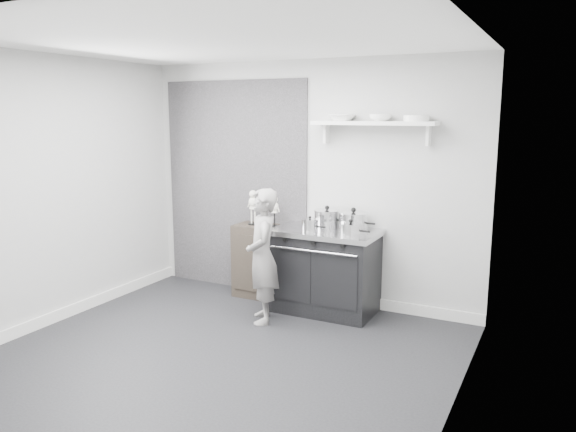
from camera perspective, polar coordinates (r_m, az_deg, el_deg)
The scene contains 15 objects.
ground at distance 5.17m, azimuth -6.75°, elevation -13.89°, with size 4.00×4.00×0.00m, color black.
room_shell at distance 4.91m, azimuth -7.07°, elevation 4.70°, with size 4.02×3.62×2.71m.
wall_shelf at distance 5.88m, azimuth 8.69°, elevation 9.20°, with size 1.30×0.26×0.24m.
stove at distance 6.08m, azimuth 3.82°, elevation -5.52°, with size 1.13×0.70×0.90m.
side_cabinet at distance 6.56m, azimuth -2.52°, elevation -4.59°, with size 0.65×0.38×0.85m, color black.
child at distance 5.71m, azimuth -2.61°, elevation -4.09°, with size 0.50×0.33×1.38m, color slate.
pot_back_left at distance 6.10m, azimuth 3.98°, elevation -0.23°, with size 0.37×0.28×0.23m.
pot_back_right at distance 5.95m, azimuth 6.65°, elevation -0.52°, with size 0.40×0.31×0.24m.
pot_front_right at distance 5.70m, azimuth 6.38°, elevation -1.33°, with size 0.32×0.23×0.17m.
pot_front_center at distance 5.86m, azimuth 2.25°, elevation -0.92°, with size 0.26×0.17×0.16m.
skeleton_full at distance 6.48m, azimuth -3.57°, elevation 1.14°, with size 0.13×0.08×0.46m, color beige, non-canonical shape.
skeleton_torso at distance 6.35m, azimuth -1.38°, elevation 0.71°, with size 0.11×0.07×0.40m, color beige, non-canonical shape.
bowl_large at distance 5.99m, azimuth 5.50°, elevation 9.92°, with size 0.27×0.27×0.07m, color white.
bowl_small at distance 5.85m, azimuth 9.35°, elevation 9.83°, with size 0.22×0.22×0.07m, color white.
plate_stack at distance 5.75m, azimuth 12.90°, elevation 9.65°, with size 0.25×0.25×0.06m, color white.
Camera 1 is at (2.63, -3.91, 2.12)m, focal length 35.00 mm.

